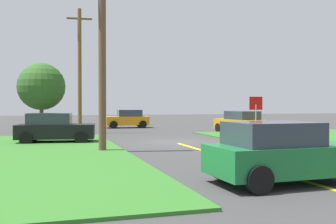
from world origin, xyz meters
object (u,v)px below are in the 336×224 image
(car_on_crossroad, at_px, (240,122))
(parked_car_near_building, at_px, (54,128))
(stop_sign, at_px, (256,110))
(utility_pole_mid, at_px, (80,69))
(oak_tree_left, at_px, (41,87))
(utility_pole_near, at_px, (102,64))
(car_approaching_junction, at_px, (128,119))
(car_behind_on_main_road, at_px, (281,153))

(car_on_crossroad, relative_size, parked_car_near_building, 1.08)
(stop_sign, bearing_deg, utility_pole_mid, -34.14)
(car_on_crossroad, bearing_deg, oak_tree_left, 60.33)
(car_on_crossroad, distance_m, utility_pole_near, 14.14)
(parked_car_near_building, bearing_deg, car_approaching_junction, 71.62)
(parked_car_near_building, height_order, utility_pole_near, utility_pole_near)
(car_behind_on_main_road, bearing_deg, car_on_crossroad, 64.29)
(utility_pole_mid, height_order, oak_tree_left, utility_pole_mid)
(car_behind_on_main_road, relative_size, utility_pole_near, 0.53)
(car_on_crossroad, distance_m, parked_car_near_building, 13.48)
(car_on_crossroad, bearing_deg, parked_car_near_building, 100.62)
(car_approaching_junction, relative_size, car_behind_on_main_road, 0.97)
(stop_sign, distance_m, oak_tree_left, 17.09)
(parked_car_near_building, bearing_deg, utility_pole_near, -58.93)
(stop_sign, height_order, oak_tree_left, oak_tree_left)
(parked_car_near_building, height_order, car_behind_on_main_road, same)
(parked_car_near_building, relative_size, car_approaching_junction, 1.10)
(car_behind_on_main_road, bearing_deg, car_approaching_junction, 86.01)
(car_on_crossroad, distance_m, car_approaching_junction, 11.36)
(car_on_crossroad, height_order, car_approaching_junction, same)
(car_approaching_junction, xyz_separation_m, car_behind_on_main_road, (-0.96, -26.12, 0.00))
(utility_pole_near, bearing_deg, utility_pole_mid, 90.51)
(parked_car_near_building, xyz_separation_m, car_behind_on_main_road, (5.56, -13.07, 0.00))
(car_behind_on_main_road, xyz_separation_m, oak_tree_left, (-6.40, 23.01, 2.67))
(stop_sign, distance_m, car_approaching_junction, 16.14)
(car_behind_on_main_road, distance_m, oak_tree_left, 24.03)
(car_behind_on_main_road, bearing_deg, oak_tree_left, 103.64)
(car_behind_on_main_road, height_order, utility_pole_mid, utility_pole_mid)
(parked_car_near_building, xyz_separation_m, oak_tree_left, (-0.84, 9.95, 2.68))
(oak_tree_left, bearing_deg, car_behind_on_main_road, -74.46)
(stop_sign, relative_size, car_behind_on_main_road, 0.63)
(parked_car_near_building, bearing_deg, stop_sign, -4.89)
(utility_pole_near, xyz_separation_m, oak_tree_left, (-2.81, 14.62, -0.37))
(stop_sign, bearing_deg, utility_pole_near, 27.26)
(utility_pole_near, distance_m, oak_tree_left, 14.89)
(car_approaching_junction, xyz_separation_m, utility_pole_near, (-4.55, -17.73, 3.04))
(car_approaching_junction, distance_m, utility_pole_near, 18.55)
(utility_pole_near, relative_size, utility_pole_mid, 0.83)
(stop_sign, relative_size, oak_tree_left, 0.48)
(utility_pole_near, distance_m, utility_pole_mid, 11.89)
(car_approaching_junction, bearing_deg, parked_car_near_building, 66.35)
(stop_sign, xyz_separation_m, car_on_crossroad, (2.20, 6.19, -0.96))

